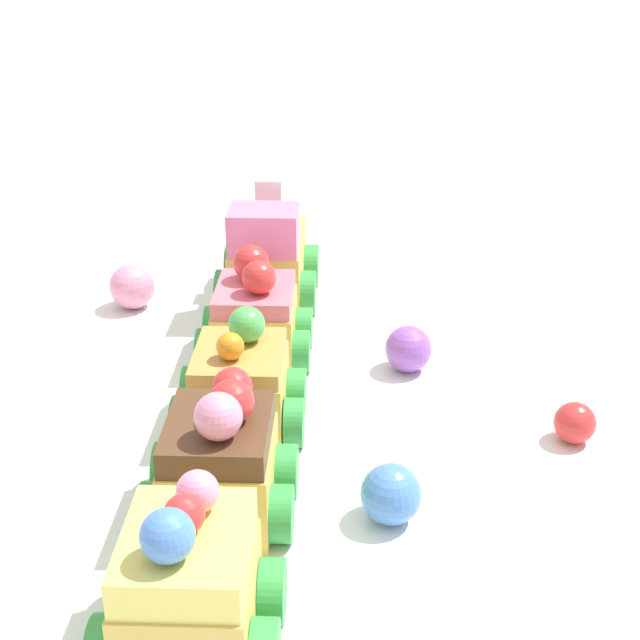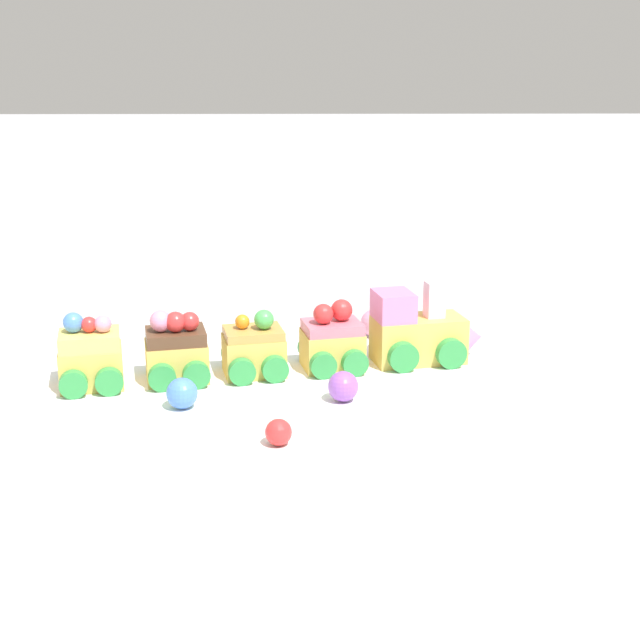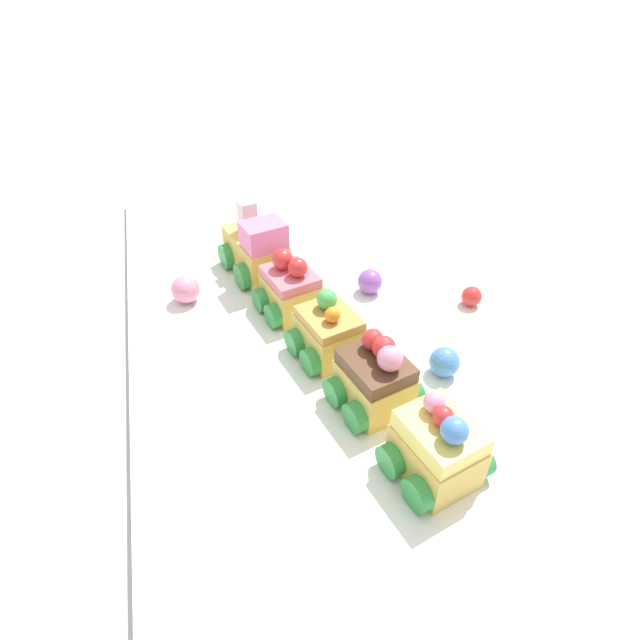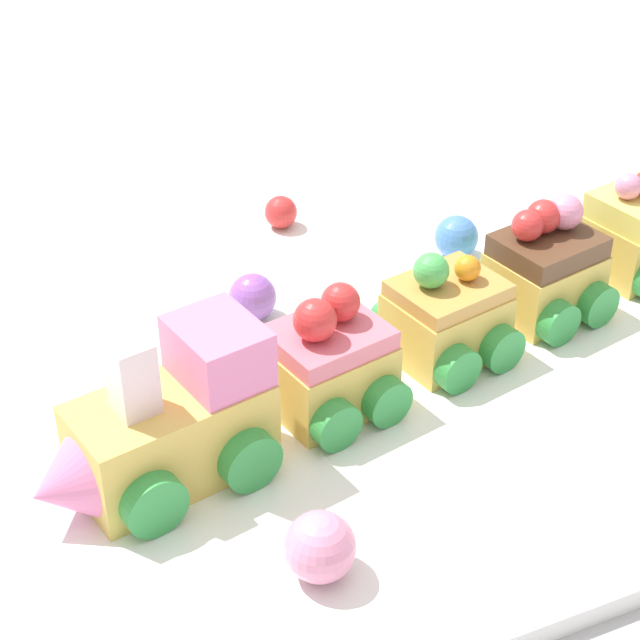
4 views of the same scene
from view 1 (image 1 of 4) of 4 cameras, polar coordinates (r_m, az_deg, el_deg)
ground_plane at (r=0.51m, az=-0.25°, el=-6.31°), size 10.00×10.00×0.00m
display_board at (r=0.51m, az=-0.25°, el=-5.74°), size 0.78×0.44×0.01m
cake_train_locomotive at (r=0.63m, az=-3.27°, el=4.00°), size 0.12×0.08×0.08m
cake_car_strawberry at (r=0.54m, az=-4.15°, el=0.02°), size 0.07×0.08×0.07m
cake_car_caramel at (r=0.47m, az=-5.12°, el=-4.37°), size 0.07×0.08×0.07m
cake_car_chocolate at (r=0.41m, az=-6.34°, el=-9.16°), size 0.07×0.08×0.07m
cake_car_lemon at (r=0.35m, az=-8.33°, el=-16.75°), size 0.07×0.08×0.07m
gumball_red at (r=0.49m, az=16.00°, el=-6.34°), size 0.02×0.02×0.02m
gumball_blue at (r=0.41m, az=4.57°, el=-11.05°), size 0.03×0.03×0.03m
gumball_purple at (r=0.54m, az=5.68°, el=-1.85°), size 0.03×0.03×0.03m
gumball_pink at (r=0.63m, az=-11.92°, el=2.11°), size 0.03×0.03×0.03m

